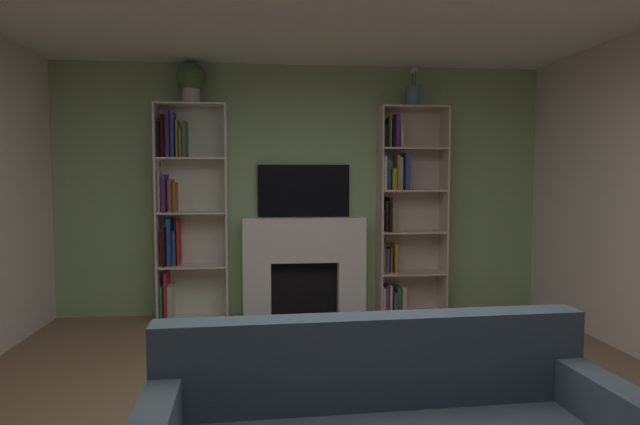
{
  "coord_description": "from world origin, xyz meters",
  "views": [
    {
      "loc": [
        -0.4,
        -2.76,
        1.49
      ],
      "look_at": [
        0.0,
        1.2,
        1.22
      ],
      "focal_mm": 29.82,
      "sensor_mm": 36.0,
      "label": 1
    }
  ],
  "objects_px": {
    "vase_with_flowers": "(413,94)",
    "fireplace": "(304,263)",
    "potted_plant": "(191,80)",
    "tv": "(304,191)",
    "bookshelf_right": "(403,211)",
    "bookshelf_left": "(184,210)"
  },
  "relations": [
    {
      "from": "fireplace",
      "to": "tv",
      "type": "height_order",
      "value": "tv"
    },
    {
      "from": "fireplace",
      "to": "tv",
      "type": "distance_m",
      "value": 0.79
    },
    {
      "from": "bookshelf_left",
      "to": "fireplace",
      "type": "bearing_deg",
      "value": -0.58
    },
    {
      "from": "bookshelf_left",
      "to": "tv",
      "type": "bearing_deg",
      "value": 3.56
    },
    {
      "from": "potted_plant",
      "to": "bookshelf_left",
      "type": "bearing_deg",
      "value": 156.34
    },
    {
      "from": "bookshelf_left",
      "to": "vase_with_flowers",
      "type": "height_order",
      "value": "vase_with_flowers"
    },
    {
      "from": "potted_plant",
      "to": "bookshelf_right",
      "type": "bearing_deg",
      "value": 0.85
    },
    {
      "from": "fireplace",
      "to": "tv",
      "type": "relative_size",
      "value": 1.42
    },
    {
      "from": "fireplace",
      "to": "bookshelf_left",
      "type": "relative_size",
      "value": 0.63
    },
    {
      "from": "potted_plant",
      "to": "tv",
      "type": "bearing_deg",
      "value": 5.88
    },
    {
      "from": "tv",
      "to": "vase_with_flowers",
      "type": "xyz_separation_m",
      "value": [
        1.17,
        -0.12,
        1.03
      ]
    },
    {
      "from": "tv",
      "to": "bookshelf_right",
      "type": "distance_m",
      "value": 1.1
    },
    {
      "from": "tv",
      "to": "bookshelf_right",
      "type": "xyz_separation_m",
      "value": [
        1.08,
        -0.09,
        -0.22
      ]
    },
    {
      "from": "bookshelf_left",
      "to": "vase_with_flowers",
      "type": "bearing_deg",
      "value": -0.97
    },
    {
      "from": "bookshelf_right",
      "to": "vase_with_flowers",
      "type": "bearing_deg",
      "value": -20.16
    },
    {
      "from": "tv",
      "to": "potted_plant",
      "type": "height_order",
      "value": "potted_plant"
    },
    {
      "from": "vase_with_flowers",
      "to": "fireplace",
      "type": "bearing_deg",
      "value": 178.61
    },
    {
      "from": "bookshelf_left",
      "to": "potted_plant",
      "type": "bearing_deg",
      "value": -23.66
    },
    {
      "from": "tv",
      "to": "bookshelf_right",
      "type": "height_order",
      "value": "bookshelf_right"
    },
    {
      "from": "bookshelf_right",
      "to": "vase_with_flowers",
      "type": "height_order",
      "value": "vase_with_flowers"
    },
    {
      "from": "bookshelf_left",
      "to": "potted_plant",
      "type": "distance_m",
      "value": 1.34
    },
    {
      "from": "tv",
      "to": "potted_plant",
      "type": "relative_size",
      "value": 2.35
    }
  ]
}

